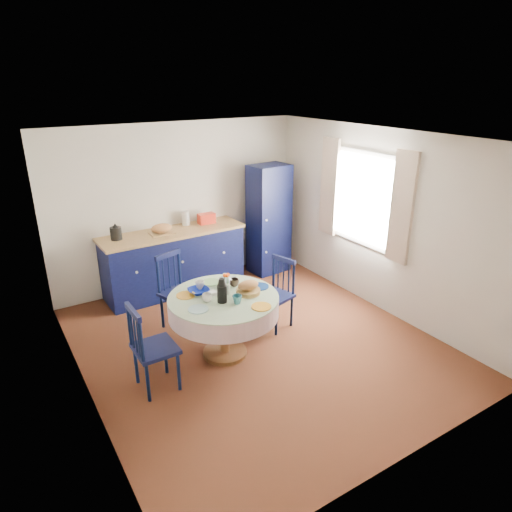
{
  "coord_description": "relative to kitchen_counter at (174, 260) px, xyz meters",
  "views": [
    {
      "loc": [
        -2.6,
        -4.15,
        3.1
      ],
      "look_at": [
        0.12,
        0.2,
        1.07
      ],
      "focal_mm": 32.0,
      "sensor_mm": 36.0,
      "label": 1
    }
  ],
  "objects": [
    {
      "name": "chair_left",
      "position": [
        -1.13,
        -2.13,
        0.0
      ],
      "size": [
        0.42,
        0.45,
        0.99
      ],
      "rotation": [
        0.0,
        0.0,
        1.58
      ],
      "color": "black",
      "rests_on": "floor"
    },
    {
      "name": "floor",
      "position": [
        0.26,
        -1.96,
        -0.49
      ],
      "size": [
        4.5,
        4.5,
        0.0
      ],
      "primitive_type": "plane",
      "color": "black",
      "rests_on": "ground"
    },
    {
      "name": "mug_b",
      "position": [
        -0.15,
        -2.2,
        0.32
      ],
      "size": [
        0.11,
        0.11,
        0.1
      ],
      "primitive_type": "imported",
      "color": "#265D6A",
      "rests_on": "dining_table"
    },
    {
      "name": "ceiling",
      "position": [
        0.26,
        -1.96,
        2.01
      ],
      "size": [
        4.5,
        4.5,
        0.0
      ],
      "primitive_type": "plane",
      "rotation": [
        3.14,
        0.0,
        0.0
      ],
      "color": "white",
      "rests_on": "wall_back"
    },
    {
      "name": "kitchen_counter",
      "position": [
        0.0,
        0.0,
        0.0
      ],
      "size": [
        2.17,
        0.72,
        1.2
      ],
      "rotation": [
        0.0,
        0.0,
        0.02
      ],
      "color": "black",
      "rests_on": "floor"
    },
    {
      "name": "mug_c",
      "position": [
        0.05,
        -1.79,
        0.32
      ],
      "size": [
        0.12,
        0.12,
        0.09
      ],
      "primitive_type": "imported",
      "color": "black",
      "rests_on": "dining_table"
    },
    {
      "name": "pantry_cabinet",
      "position": [
        1.66,
        -0.11,
        0.41
      ],
      "size": [
        0.67,
        0.51,
        1.8
      ],
      "rotation": [
        0.0,
        0.0,
        0.09
      ],
      "color": "black",
      "rests_on": "floor"
    },
    {
      "name": "cobalt_bowl",
      "position": [
        -0.4,
        -1.74,
        0.3
      ],
      "size": [
        0.24,
        0.24,
        0.06
      ],
      "primitive_type": "imported",
      "color": "navy",
      "rests_on": "dining_table"
    },
    {
      "name": "mug_d",
      "position": [
        -0.33,
        -1.65,
        0.32
      ],
      "size": [
        0.11,
        0.11,
        0.1
      ],
      "primitive_type": "imported",
      "color": "silver",
      "rests_on": "dining_table"
    },
    {
      "name": "wall_back",
      "position": [
        0.26,
        0.29,
        0.76
      ],
      "size": [
        4.0,
        0.02,
        2.5
      ],
      "primitive_type": "cube",
      "color": "beige",
      "rests_on": "floor"
    },
    {
      "name": "mug_a",
      "position": [
        -0.4,
        -1.97,
        0.32
      ],
      "size": [
        0.11,
        0.11,
        0.09
      ],
      "primitive_type": "imported",
      "color": "silver",
      "rests_on": "dining_table"
    },
    {
      "name": "window",
      "position": [
        2.21,
        -1.66,
        1.03
      ],
      "size": [
        0.1,
        1.74,
        1.45
      ],
      "color": "white",
      "rests_on": "wall_right"
    },
    {
      "name": "wall_right",
      "position": [
        2.26,
        -1.96,
        0.76
      ],
      "size": [
        0.02,
        4.5,
        2.5
      ],
      "primitive_type": "cube",
      "color": "beige",
      "rests_on": "floor"
    },
    {
      "name": "dining_table",
      "position": [
        -0.19,
        -1.97,
        0.15
      ],
      "size": [
        1.27,
        1.27,
        1.05
      ],
      "color": "#582F19",
      "rests_on": "floor"
    },
    {
      "name": "chair_right",
      "position": [
        0.72,
        -1.72,
        -0.02
      ],
      "size": [
        0.49,
        0.51,
        0.93
      ],
      "rotation": [
        0.0,
        0.0,
        -1.3
      ],
      "color": "black",
      "rests_on": "floor"
    },
    {
      "name": "wall_left",
      "position": [
        -1.74,
        -1.96,
        0.76
      ],
      "size": [
        0.02,
        4.5,
        2.5
      ],
      "primitive_type": "cube",
      "color": "beige",
      "rests_on": "floor"
    },
    {
      "name": "chair_far",
      "position": [
        -0.37,
        -1.04,
        0.01
      ],
      "size": [
        0.56,
        0.55,
        1.0
      ],
      "rotation": [
        0.0,
        0.0,
        0.34
      ],
      "color": "black",
      "rests_on": "floor"
    }
  ]
}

